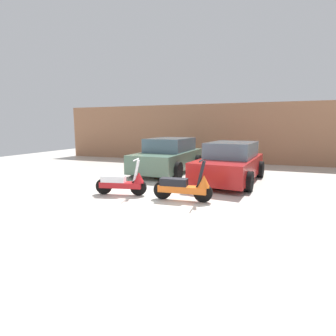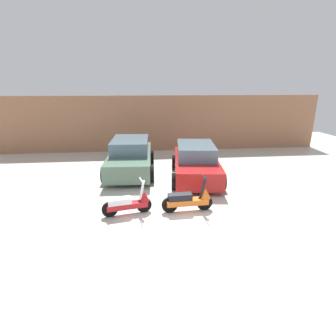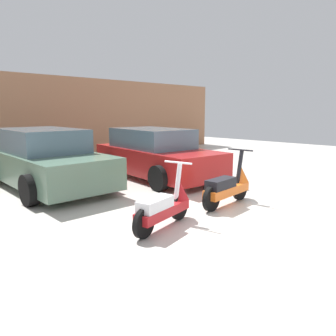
# 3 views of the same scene
# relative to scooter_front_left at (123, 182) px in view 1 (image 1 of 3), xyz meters

# --- Properties ---
(ground_plane) EXTENTS (28.00, 28.00, 0.00)m
(ground_plane) POSITION_rel_scooter_front_left_xyz_m (1.43, -0.60, -0.38)
(ground_plane) COLOR beige
(wall_back) EXTENTS (19.60, 0.12, 3.24)m
(wall_back) POSITION_rel_scooter_front_left_xyz_m (1.43, 8.23, 1.24)
(wall_back) COLOR #9E6B4C
(wall_back) RESTS_ON ground_plane
(scooter_front_left) EXTENTS (1.51, 0.64, 1.07)m
(scooter_front_left) POSITION_rel_scooter_front_left_xyz_m (0.00, 0.00, 0.00)
(scooter_front_left) COLOR black
(scooter_front_left) RESTS_ON ground_plane
(scooter_front_right) EXTENTS (1.62, 0.58, 1.13)m
(scooter_front_right) POSITION_rel_scooter_front_left_xyz_m (1.87, 0.02, 0.02)
(scooter_front_right) COLOR black
(scooter_front_right) RESTS_ON ground_plane
(car_rear_left) EXTENTS (2.26, 4.43, 1.48)m
(car_rear_left) POSITION_rel_scooter_front_left_xyz_m (-0.10, 4.23, 0.33)
(car_rear_left) COLOR #51705B
(car_rear_left) RESTS_ON ground_plane
(car_rear_center) EXTENTS (2.39, 4.36, 1.42)m
(car_rear_center) POSITION_rel_scooter_front_left_xyz_m (2.69, 3.13, 0.30)
(car_rear_center) COLOR maroon
(car_rear_center) RESTS_ON ground_plane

